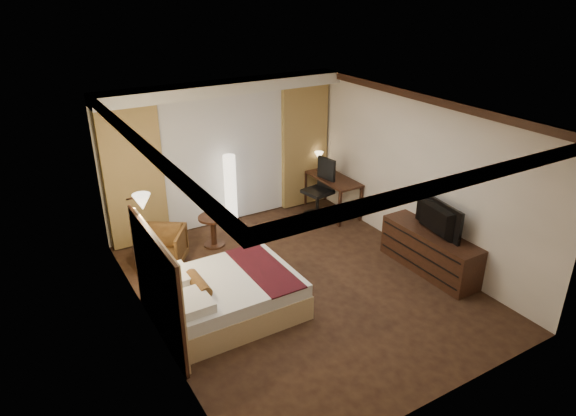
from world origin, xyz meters
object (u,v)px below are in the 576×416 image
bed (228,296)px  floor_lamp (231,192)px  side_table (214,231)px  television (433,215)px  dresser (430,251)px  office_chair (318,190)px  desk (332,195)px  armchair (162,246)px

bed → floor_lamp: 2.76m
side_table → floor_lamp: floor_lamp is taller
side_table → floor_lamp: size_ratio=0.39×
television → dresser: bearing=-81.5°
bed → office_chair: size_ratio=1.59×
floor_lamp → desk: bearing=-12.0°
bed → dresser: dresser is taller
side_table → office_chair: size_ratio=0.47×
floor_lamp → television: size_ratio=1.36×
armchair → office_chair: office_chair is taller
armchair → dresser: size_ratio=0.41×
armchair → desk: bearing=38.5°
armchair → office_chair: bearing=38.1°
bed → dresser: bearing=-10.3°
bed → floor_lamp: size_ratio=1.31×
dresser → television: size_ratio=1.65×
side_table → television: television is taller
armchair → side_table: armchair is taller
floor_lamp → desk: floor_lamp is taller
bed → office_chair: office_chair is taller
desk → office_chair: bearing=-172.6°
bed → office_chair: 3.45m
desk → side_table: bearing=-178.5°
dresser → office_chair: bearing=99.7°
desk → dresser: size_ratio=0.74×
dresser → floor_lamp: bearing=124.0°
dresser → armchair: bearing=147.1°
side_table → television: bearing=-44.3°
office_chair → floor_lamp: bearing=154.1°
desk → television: bearing=-89.6°
television → floor_lamp: bearing=42.1°
bed → armchair: armchair is taller
floor_lamp → desk: (2.00, -0.42, -0.34)m
television → side_table: bearing=54.2°
side_table → desk: 2.58m
desk → television: television is taller
bed → side_table: size_ratio=3.36×
floor_lamp → bed: bearing=-116.2°
floor_lamp → dresser: bearing=-56.0°
dresser → television: (-0.03, 0.00, 0.64)m
armchair → dresser: bearing=1.3°
armchair → television: 4.33m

